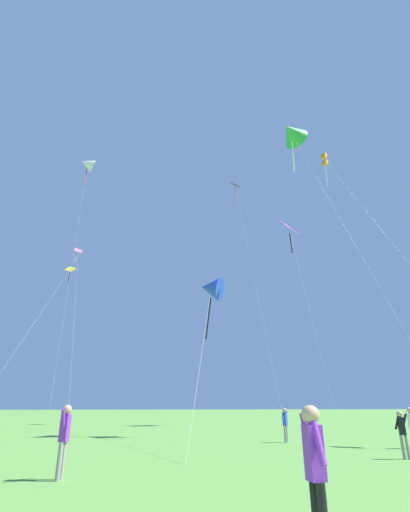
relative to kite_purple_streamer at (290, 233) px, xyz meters
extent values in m
cube|color=purple|center=(-0.01, 0.11, 0.80)|extent=(2.26, 2.08, 1.80)
cylinder|color=#3F382D|center=(-0.01, 0.11, 0.80)|extent=(1.91, 0.30, 0.76)
cylinder|color=black|center=(0.03, 0.07, -1.11)|extent=(0.22, 0.22, 2.29)
cylinder|color=silver|center=(-0.13, -3.12, -9.18)|extent=(0.26, 6.48, 19.63)
cube|color=pink|center=(-22.93, 7.69, -0.50)|extent=(0.85, 0.78, 0.75)
cylinder|color=#3F382D|center=(-22.93, 7.69, -0.50)|extent=(0.91, 0.05, 0.30)
cylinder|color=silver|center=(-23.04, 7.58, -1.46)|extent=(0.29, 0.29, 1.22)
cylinder|color=silver|center=(-21.71, 3.45, -9.79)|extent=(2.45, 8.49, 18.43)
cone|color=blue|center=(-10.90, -11.43, -10.06)|extent=(2.18, 2.18, 1.82)
cylinder|color=black|center=(-11.06, -11.40, -12.05)|extent=(0.42, 0.15, 2.70)
cylinder|color=silver|center=(-12.35, -16.93, -14.60)|extent=(2.90, 11.01, 8.81)
cone|color=green|center=(-4.63, -12.58, 2.54)|extent=(2.73, 2.72, 2.24)
cylinder|color=silver|center=(-4.60, -12.39, 0.50)|extent=(0.19, 0.50, 2.52)
cylinder|color=silver|center=(-3.56, -16.81, -8.32)|extent=(2.16, 8.48, 21.37)
cube|color=yellow|center=(-22.72, 3.34, -4.29)|extent=(1.13, 0.77, 0.80)
cylinder|color=#3F382D|center=(-22.72, 3.34, -4.29)|extent=(0.66, 0.58, 0.38)
cylinder|color=black|center=(-22.76, 3.45, -5.16)|extent=(0.14, 0.28, 1.06)
cylinder|color=silver|center=(-24.51, -1.49, -11.68)|extent=(3.59, 9.68, 14.64)
cube|color=orange|center=(-2.59, -13.37, 0.05)|extent=(0.43, 0.47, 0.43)
cube|color=orange|center=(-2.59, -13.37, -0.55)|extent=(0.43, 0.47, 0.43)
cylinder|color=#3F382D|center=(-2.59, -13.37, -0.25)|extent=(0.03, 0.03, 0.85)
cylinder|color=silver|center=(-2.53, -13.20, -1.57)|extent=(0.20, 0.39, 1.88)
cylinder|color=silver|center=(-1.22, -17.81, -9.67)|extent=(2.76, 8.91, 18.67)
cone|color=white|center=(-22.62, 4.60, 9.35)|extent=(2.10, 2.07, 1.86)
cylinder|color=red|center=(-22.64, 4.59, 7.78)|extent=(0.15, 0.16, 1.84)
cylinder|color=silver|center=(-22.41, 2.12, -4.90)|extent=(0.44, 4.98, 28.21)
cube|color=black|center=(-4.95, 3.75, 7.85)|extent=(1.26, 0.94, 1.04)
cylinder|color=#3F382D|center=(-4.95, 3.75, 7.85)|extent=(1.17, 0.12, 0.45)
cylinder|color=red|center=(-5.01, 3.57, 6.37)|extent=(0.20, 0.44, 2.03)
cylinder|color=silver|center=(-4.30, -0.20, -5.63)|extent=(1.32, 7.90, 26.75)
cylinder|color=white|center=(-3.74, -19.25, -17.75)|extent=(0.28, 0.16, 0.56)
sphere|color=tan|center=(-3.62, -19.22, -17.49)|extent=(0.22, 0.22, 0.22)
cube|color=purple|center=(-13.21, -30.40, -17.85)|extent=(0.20, 0.22, 0.63)
cylinder|color=purple|center=(-13.22, -30.27, -17.70)|extent=(0.09, 0.28, 0.58)
cylinder|color=purple|center=(-13.21, -30.53, -17.70)|extent=(0.09, 0.28, 0.58)
sphere|color=tan|center=(-13.21, -30.40, -17.43)|extent=(0.23, 0.23, 0.23)
cylinder|color=gray|center=(-17.14, -24.42, -18.58)|extent=(0.11, 0.11, 0.84)
cylinder|color=gray|center=(-17.09, -24.25, -18.58)|extent=(0.11, 0.11, 0.84)
cube|color=purple|center=(-17.12, -24.34, -17.84)|extent=(0.25, 0.26, 0.63)
cylinder|color=purple|center=(-17.16, -24.46, -17.68)|extent=(0.16, 0.30, 0.59)
cylinder|color=purple|center=(-17.08, -24.21, -17.68)|extent=(0.16, 0.30, 0.59)
sphere|color=tan|center=(-17.12, -24.34, -17.41)|extent=(0.23, 0.23, 0.23)
cylinder|color=gray|center=(-6.17, -22.26, -18.63)|extent=(0.10, 0.10, 0.75)
cylinder|color=gray|center=(-6.32, -22.22, -18.63)|extent=(0.10, 0.10, 0.75)
cube|color=black|center=(-6.24, -22.24, -17.97)|extent=(0.23, 0.22, 0.56)
cylinder|color=black|center=(-6.13, -22.27, -17.83)|extent=(0.26, 0.14, 0.52)
cylinder|color=black|center=(-6.36, -22.21, -17.83)|extent=(0.26, 0.14, 0.52)
sphere|color=tan|center=(-6.24, -22.24, -17.59)|extent=(0.21, 0.21, 0.21)
cylinder|color=gray|center=(-7.89, -15.53, -18.61)|extent=(0.10, 0.10, 0.78)
cylinder|color=gray|center=(-8.02, -15.63, -18.61)|extent=(0.10, 0.10, 0.78)
cube|color=blue|center=(-7.95, -15.58, -17.93)|extent=(0.26, 0.26, 0.59)
cylinder|color=blue|center=(-7.86, -15.50, -17.78)|extent=(0.25, 0.22, 0.55)
cylinder|color=blue|center=(-8.05, -15.65, -17.78)|extent=(0.25, 0.22, 0.55)
sphere|color=tan|center=(-7.95, -15.58, -17.53)|extent=(0.21, 0.21, 0.21)
camera|label=1|loc=(-15.44, -35.37, -17.32)|focal=26.88mm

